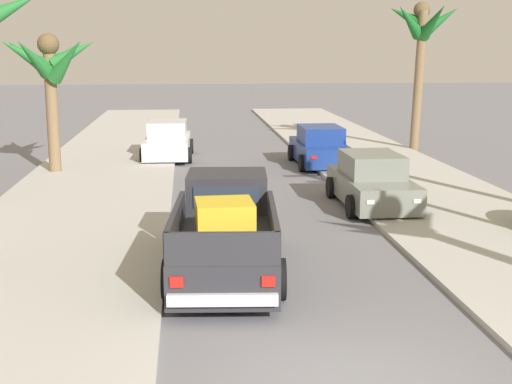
{
  "coord_description": "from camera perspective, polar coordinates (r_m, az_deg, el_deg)",
  "views": [
    {
      "loc": [
        -2.13,
        -8.3,
        4.48
      ],
      "look_at": [
        -0.56,
        7.31,
        1.2
      ],
      "focal_mm": 48.57,
      "sensor_mm": 36.0,
      "label": 1
    }
  ],
  "objects": [
    {
      "name": "sidewalk_left",
      "position": [
        21.0,
        -13.92,
        -0.7
      ],
      "size": [
        5.1,
        60.0,
        0.12
      ],
      "primitive_type": "cube",
      "color": "#B2AFA8",
      "rests_on": "ground"
    },
    {
      "name": "curb_right",
      "position": [
        21.67,
        10.86,
        -0.21
      ],
      "size": [
        0.16,
        60.0,
        0.1
      ],
      "primitive_type": "cube",
      "color": "silver",
      "rests_on": "ground"
    },
    {
      "name": "car_left_near",
      "position": [
        26.87,
        5.29,
        3.69
      ],
      "size": [
        2.04,
        4.27,
        1.54
      ],
      "color": "navy",
      "rests_on": "ground"
    },
    {
      "name": "palm_tree_right_fore",
      "position": [
        25.69,
        -16.66,
        10.14
      ],
      "size": [
        3.47,
        3.81,
        4.99
      ],
      "color": "brown",
      "rests_on": "ground"
    },
    {
      "name": "sidewalk_right",
      "position": [
        22.02,
        13.73,
        -0.12
      ],
      "size": [
        5.1,
        60.0,
        0.12
      ],
      "primitive_type": "cube",
      "color": "#B2AFA8",
      "rests_on": "ground"
    },
    {
      "name": "pickup_truck",
      "position": [
        13.98,
        -2.49,
        -3.43
      ],
      "size": [
        2.5,
        5.34,
        1.8
      ],
      "color": "#28282D",
      "rests_on": "ground"
    },
    {
      "name": "curb_left",
      "position": [
        20.87,
        -10.8,
        -0.67
      ],
      "size": [
        0.16,
        60.0,
        0.1
      ],
      "primitive_type": "cube",
      "color": "silver",
      "rests_on": "ground"
    },
    {
      "name": "car_right_near",
      "position": [
        28.75,
        -7.29,
        4.18
      ],
      "size": [
        2.13,
        4.31,
        1.54
      ],
      "color": "silver",
      "rests_on": "ground"
    },
    {
      "name": "palm_tree_left_back",
      "position": [
        30.9,
        13.49,
        12.57
      ],
      "size": [
        3.33,
        3.42,
        6.4
      ],
      "color": "brown",
      "rests_on": "ground"
    },
    {
      "name": "car_left_mid",
      "position": [
        20.06,
        9.52,
        0.81
      ],
      "size": [
        2.04,
        4.27,
        1.54
      ],
      "color": "slate",
      "rests_on": "ground"
    }
  ]
}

